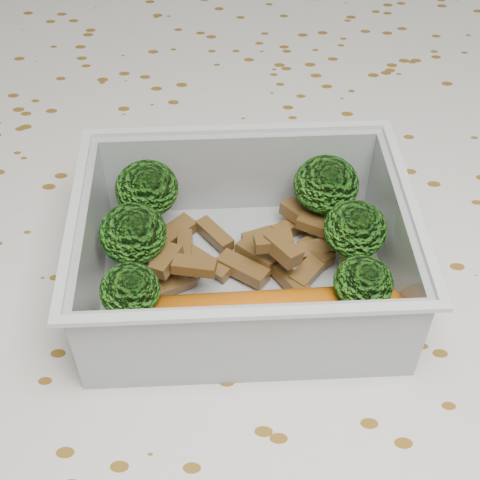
{
  "coord_description": "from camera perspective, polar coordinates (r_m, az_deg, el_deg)",
  "views": [
    {
      "loc": [
        0.0,
        -0.29,
        1.08
      ],
      "look_at": [
        -0.0,
        -0.01,
        0.78
      ],
      "focal_mm": 50.0,
      "sensor_mm": 36.0,
      "label": 1
    }
  ],
  "objects": [
    {
      "name": "lunch_container",
      "position": [
        0.41,
        0.32,
        -1.77
      ],
      "size": [
        0.21,
        0.17,
        0.07
      ],
      "color": "#B7BDC2",
      "rests_on": "tablecloth"
    },
    {
      "name": "tablecloth",
      "position": [
        0.47,
        0.32,
        -4.81
      ],
      "size": [
        1.46,
        0.96,
        0.19
      ],
      "color": "silver",
      "rests_on": "dining_table"
    },
    {
      "name": "broccoli_florets",
      "position": [
        0.4,
        0.02,
        1.16
      ],
      "size": [
        0.17,
        0.13,
        0.06
      ],
      "color": "#608C3F",
      "rests_on": "lunch_container"
    },
    {
      "name": "dining_table",
      "position": [
        0.51,
        0.29,
        -8.38
      ],
      "size": [
        1.4,
        0.9,
        0.75
      ],
      "color": "brown",
      "rests_on": "ground"
    },
    {
      "name": "sausage",
      "position": [
        0.38,
        1.31,
        -6.47
      ],
      "size": [
        0.17,
        0.04,
        0.03
      ],
      "color": "#BA570C",
      "rests_on": "lunch_container"
    },
    {
      "name": "meat_pile",
      "position": [
        0.42,
        0.61,
        -0.89
      ],
      "size": [
        0.12,
        0.08,
        0.03
      ],
      "color": "brown",
      "rests_on": "lunch_container"
    }
  ]
}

